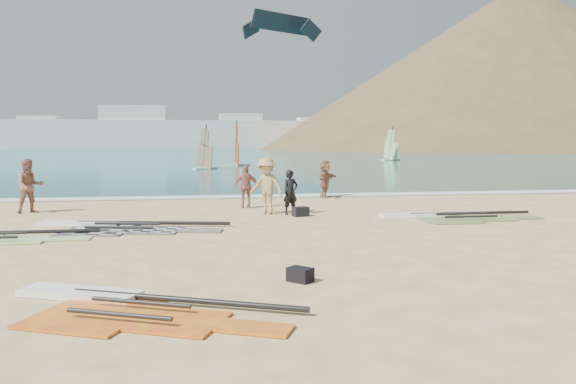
{
  "coord_description": "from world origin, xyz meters",
  "views": [
    {
      "loc": [
        -1.7,
        -13.34,
        2.65
      ],
      "look_at": [
        1.02,
        4.0,
        1.0
      ],
      "focal_mm": 35.0,
      "sensor_mm": 36.0,
      "label": 1
    }
  ],
  "objects": [
    {
      "name": "windsurfer_right",
      "position": [
        21.83,
        53.86,
        1.28
      ],
      "size": [
        2.49,
        2.79,
        4.37
      ],
      "rotation": [
        0.0,
        0.0,
        0.33
      ],
      "color": "white",
      "rests_on": "ground"
    },
    {
      "name": "beachgoer_right",
      "position": [
        3.9,
        11.5,
        0.86
      ],
      "size": [
        1.36,
        1.6,
        1.73
      ],
      "primitive_type": "imported",
      "rotation": [
        0.0,
        0.0,
        0.94
      ],
      "color": "#96624D",
      "rests_on": "ground"
    },
    {
      "name": "gear_bag_far",
      "position": [
        0.12,
        -3.23,
        0.13
      ],
      "size": [
        0.53,
        0.53,
        0.27
      ],
      "primitive_type": "cube",
      "rotation": [
        0.0,
        0.0,
        -0.8
      ],
      "color": "black",
      "rests_on": "ground"
    },
    {
      "name": "ground",
      "position": [
        0.0,
        0.0,
        0.0
      ],
      "size": [
        300.0,
        300.0,
        0.0
      ],
      "primitive_type": "plane",
      "color": "#DFC482",
      "rests_on": "ground"
    },
    {
      "name": "person_wetsuit",
      "position": [
        1.43,
        6.07,
        0.79
      ],
      "size": [
        0.68,
        0.57,
        1.58
      ],
      "primitive_type": "imported",
      "rotation": [
        0.0,
        0.0,
        0.39
      ],
      "color": "black",
      "rests_on": "ground"
    },
    {
      "name": "sea",
      "position": [
        0.0,
        132.0,
        0.0
      ],
      "size": [
        300.0,
        240.0,
        0.06
      ],
      "primitive_type": "cube",
      "color": "#0D5E5C",
      "rests_on": "ground"
    },
    {
      "name": "windsurfer_centre",
      "position": [
        1.91,
        42.61,
        1.33
      ],
      "size": [
        2.57,
        3.1,
        4.62
      ],
      "rotation": [
        0.0,
        0.0,
        0.06
      ],
      "color": "white",
      "rests_on": "ground"
    },
    {
      "name": "surf_line",
      "position": [
        0.0,
        12.3,
        0.0
      ],
      "size": [
        300.0,
        1.2,
        0.04
      ],
      "primitive_type": "cube",
      "color": "white",
      "rests_on": "ground"
    },
    {
      "name": "rig_orange",
      "position": [
        6.51,
        4.27,
        0.05
      ],
      "size": [
        5.41,
        2.12,
        0.2
      ],
      "rotation": [
        0.0,
        0.0,
        0.01
      ],
      "color": "orange",
      "rests_on": "ground"
    },
    {
      "name": "headland_main",
      "position": [
        85.0,
        130.0,
        0.0
      ],
      "size": [
        143.0,
        143.0,
        45.0
      ],
      "primitive_type": "cone",
      "color": "brown",
      "rests_on": "ground"
    },
    {
      "name": "gear_bag_near",
      "position": [
        1.7,
        5.57,
        0.16
      ],
      "size": [
        0.6,
        0.5,
        0.33
      ],
      "primitive_type": "cube",
      "rotation": [
        0.0,
        0.0,
        0.26
      ],
      "color": "black",
      "rests_on": "ground"
    },
    {
      "name": "beachgoer_mid",
      "position": [
        0.61,
        6.32,
        1.01
      ],
      "size": [
        1.49,
        1.37,
        2.01
      ],
      "primitive_type": "imported",
      "rotation": [
        0.0,
        0.0,
        -0.64
      ],
      "color": "tan",
      "rests_on": "ground"
    },
    {
      "name": "rig_red",
      "position": [
        -3.0,
        -4.47,
        0.05
      ],
      "size": [
        4.72,
        3.22,
        0.2
      ],
      "rotation": [
        0.0,
        0.0,
        -0.42
      ],
      "color": "red",
      "rests_on": "ground"
    },
    {
      "name": "windsurfer_left",
      "position": [
        -1.27,
        36.76,
        1.2
      ],
      "size": [
        2.22,
        2.36,
        4.01
      ],
      "rotation": [
        0.0,
        0.0,
        0.52
      ],
      "color": "white",
      "rests_on": "ground"
    },
    {
      "name": "kitesurf_kite",
      "position": [
        6.86,
        45.69,
        14.53
      ],
      "size": [
        7.64,
        4.85,
        2.72
      ],
      "rotation": [
        0.0,
        0.0,
        0.54
      ],
      "color": "black",
      "rests_on": "ground"
    },
    {
      "name": "beachgoer_left",
      "position": [
        -7.77,
        7.93,
        0.98
      ],
      "size": [
        1.18,
        1.09,
        1.95
      ],
      "primitive_type": "imported",
      "rotation": [
        0.0,
        0.0,
        0.46
      ],
      "color": "#965F4E",
      "rests_on": "ground"
    },
    {
      "name": "rig_grey",
      "position": [
        -4.31,
        3.85,
        0.05
      ],
      "size": [
        5.83,
        2.87,
        0.2
      ],
      "rotation": [
        0.0,
        0.0,
        -0.2
      ],
      "color": "#232325",
      "rests_on": "ground"
    },
    {
      "name": "far_town",
      "position": [
        -15.72,
        150.0,
        4.49
      ],
      "size": [
        160.0,
        8.0,
        12.0
      ],
      "color": "white",
      "rests_on": "ground"
    },
    {
      "name": "beachgoer_back",
      "position": [
        0.05,
        8.22,
        0.83
      ],
      "size": [
        0.98,
        0.43,
        1.66
      ],
      "primitive_type": "imported",
      "rotation": [
        0.0,
        0.0,
        3.16
      ],
      "color": "#A86754",
      "rests_on": "ground"
    }
  ]
}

